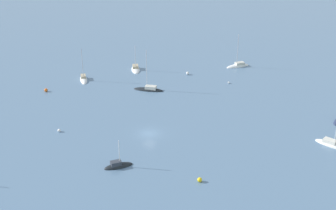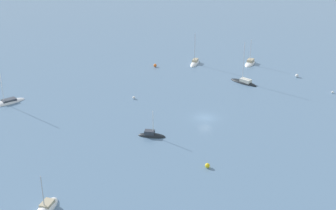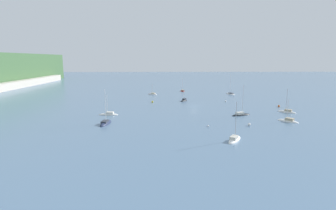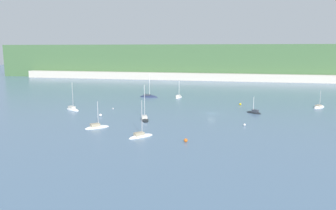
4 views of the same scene
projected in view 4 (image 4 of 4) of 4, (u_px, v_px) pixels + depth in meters
The scene contains 16 objects.
ground_plane at pixel (212, 113), 107.89m from camera, with size 600.00×600.00×0.00m, color slate.
hillside_ridge at pixel (228, 60), 261.07m from camera, with size 340.37×88.92×23.99m.
shore_town_strip at pixel (226, 77), 216.48m from camera, with size 289.32×6.00×4.86m.
sailboat_1 at pixel (254, 113), 108.08m from camera, with size 5.50×4.49×6.08m.
sailboat_2 at pixel (319, 107), 118.31m from camera, with size 5.65×6.19×7.02m.
sailboat_4 at pixel (141, 136), 78.94m from camera, with size 5.79×6.17×9.63m.
sailboat_5 at pixel (149, 97), 144.18m from camera, with size 8.45×3.35×11.61m.
sailboat_6 at pixel (145, 119), 97.86m from camera, with size 4.95×8.01×11.20m.
sailboat_7 at pixel (97, 127), 88.14m from camera, with size 6.51×6.20×7.82m.
sailboat_8 at pixel (179, 97), 143.03m from camera, with size 2.86×7.24×7.76m.
sailboat_9 at pixel (73, 110), 113.90m from camera, with size 7.22×5.64×10.40m.
mooring_buoy_0 at pixel (113, 109), 115.14m from camera, with size 0.50×0.50×0.50m.
mooring_buoy_1 at pixel (240, 104), 123.26m from camera, with size 0.84×0.84×0.84m.
mooring_buoy_2 at pixel (186, 140), 74.58m from camera, with size 0.86×0.86×0.86m.
mooring_buoy_3 at pixel (101, 115), 102.92m from camera, with size 0.87×0.87×0.87m.
mooring_buoy_4 at pixel (244, 125), 90.26m from camera, with size 0.66×0.66×0.66m.
Camera 4 is at (8.06, -106.53, 21.02)m, focal length 35.00 mm.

